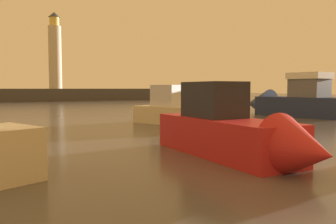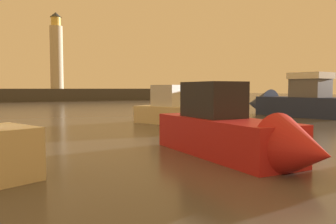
{
  "view_description": "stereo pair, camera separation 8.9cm",
  "coord_description": "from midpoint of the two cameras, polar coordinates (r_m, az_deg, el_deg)",
  "views": [
    {
      "loc": [
        -6.14,
        -0.99,
        2.31
      ],
      "look_at": [
        1.41,
        15.05,
        1.12
      ],
      "focal_mm": 37.3,
      "sensor_mm": 36.0,
      "label": 1
    },
    {
      "loc": [
        -6.06,
        -1.03,
        2.31
      ],
      "look_at": [
        1.41,
        15.05,
        1.12
      ],
      "focal_mm": 37.3,
      "sensor_mm": 36.0,
      "label": 2
    }
  ],
  "objects": [
    {
      "name": "motorboat_3",
      "position": [
        21.99,
        4.46,
        -0.2
      ],
      "size": [
        5.78,
        7.97,
        3.07
      ],
      "color": "beige",
      "rests_on": "ground_plane"
    },
    {
      "name": "ground_plane",
      "position": [
        35.07,
        -15.12,
        -0.05
      ],
      "size": [
        220.0,
        220.0,
        0.0
      ],
      "primitive_type": "plane",
      "color": "#4C4742"
    },
    {
      "name": "motorboat_2",
      "position": [
        31.6,
        19.12,
        1.58
      ],
      "size": [
        4.66,
        9.72,
        4.07
      ],
      "color": "#1E284C",
      "rests_on": "ground_plane"
    },
    {
      "name": "motorboat_4",
      "position": [
        11.65,
        10.93,
        -3.34
      ],
      "size": [
        2.17,
        7.44,
        2.78
      ],
      "color": "#B21E1E",
      "rests_on": "ground_plane"
    },
    {
      "name": "breakwater",
      "position": [
        68.18,
        -20.08,
        2.64
      ],
      "size": [
        73.72,
        6.88,
        2.28
      ],
      "primitive_type": "cube",
      "color": "#423F3D",
      "rests_on": "ground_plane"
    },
    {
      "name": "lighthouse",
      "position": [
        68.77,
        -18.03,
        9.21
      ],
      "size": [
        2.33,
        2.33,
        14.08
      ],
      "color": "beige",
      "rests_on": "breakwater"
    }
  ]
}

